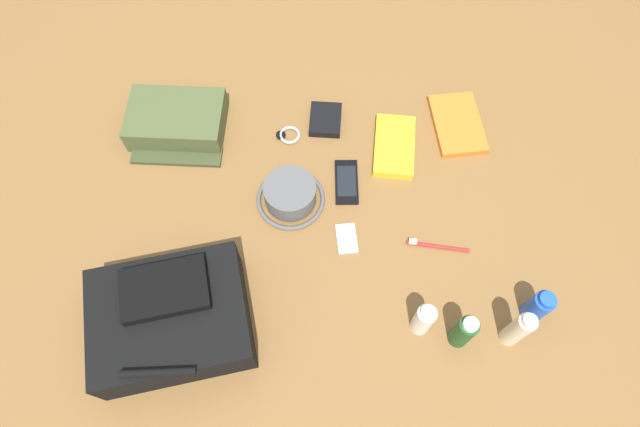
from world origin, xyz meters
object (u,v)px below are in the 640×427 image
at_px(deodorant_spray, 538,307).
at_px(lotion_bottle, 518,330).
at_px(toiletry_pouch, 177,121).
at_px(bucket_hat, 290,195).
at_px(cell_phone, 347,182).
at_px(travel_guidebook, 394,147).
at_px(wallet, 325,120).
at_px(backpack, 171,318).
at_px(paperback_novel, 457,124).
at_px(wristwatch, 289,135).
at_px(toothpaste_tube, 423,320).
at_px(toothbrush, 434,246).
at_px(media_player, 347,239).
at_px(shampoo_bottle, 464,332).

xyz_separation_m(deodorant_spray, lotion_bottle, (0.07, 0.06, 0.02)).
xyz_separation_m(toiletry_pouch, lotion_bottle, (-0.84, 0.64, 0.04)).
xyz_separation_m(bucket_hat, cell_phone, (-0.15, -0.05, -0.02)).
height_order(travel_guidebook, cell_phone, travel_guidebook).
bearing_deg(lotion_bottle, cell_phone, -50.55).
height_order(travel_guidebook, wallet, travel_guidebook).
bearing_deg(backpack, paperback_novel, -144.22).
distance_m(backpack, wristwatch, 0.61).
bearing_deg(toothpaste_tube, lotion_bottle, 170.35).
relative_size(toothpaste_tube, wallet, 1.20).
bearing_deg(toothpaste_tube, travel_guidebook, -88.75).
bearing_deg(toothbrush, toothpaste_tube, 73.03).
distance_m(wristwatch, wallet, 0.12).
bearing_deg(backpack, toothpaste_tube, 177.39).
relative_size(toothpaste_tube, media_player, 1.51).
height_order(toiletry_pouch, lotion_bottle, lotion_bottle).
relative_size(paperback_novel, toothbrush, 1.34).
xyz_separation_m(paperback_novel, wristwatch, (0.49, 0.01, -0.00)).
bearing_deg(backpack, toiletry_pouch, -86.44).
height_order(paperback_novel, travel_guidebook, travel_guidebook).
relative_size(lotion_bottle, toothpaste_tube, 1.24).
distance_m(bucket_hat, deodorant_spray, 0.68).
bearing_deg(paperback_novel, lotion_bottle, 92.89).
relative_size(deodorant_spray, cell_phone, 0.91).
height_order(toiletry_pouch, media_player, toiletry_pouch).
relative_size(paperback_novel, wallet, 1.97).
relative_size(toiletry_pouch, bucket_hat, 1.51).
relative_size(toiletry_pouch, media_player, 3.25).
height_order(toiletry_pouch, cell_phone, toiletry_pouch).
bearing_deg(deodorant_spray, shampoo_bottle, 15.94).
distance_m(toiletry_pouch, wallet, 0.43).
height_order(backpack, toiletry_pouch, backpack).
xyz_separation_m(travel_guidebook, cell_phone, (0.14, 0.11, -0.01)).
height_order(deodorant_spray, wallet, deodorant_spray).
bearing_deg(wristwatch, toothbrush, 135.99).
relative_size(cell_phone, media_player, 1.58).
bearing_deg(travel_guidebook, wristwatch, -10.60).
distance_m(backpack, media_player, 0.48).
distance_m(bucket_hat, cell_phone, 0.16).
height_order(deodorant_spray, paperback_novel, deodorant_spray).
bearing_deg(toothpaste_tube, backpack, -2.61).
distance_m(deodorant_spray, travel_guidebook, 0.57).
bearing_deg(lotion_bottle, toothbrush, -58.69).
height_order(paperback_novel, media_player, paperback_novel).
distance_m(travel_guidebook, toothbrush, 0.31).
distance_m(shampoo_bottle, media_player, 0.37).
distance_m(toiletry_pouch, cell_phone, 0.51).
distance_m(paperback_novel, cell_phone, 0.38).
xyz_separation_m(toothpaste_tube, wristwatch, (0.31, -0.57, -0.06)).
relative_size(deodorant_spray, wristwatch, 1.75).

